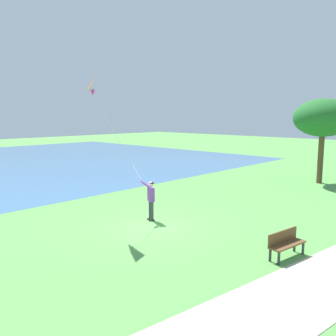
{
  "coord_description": "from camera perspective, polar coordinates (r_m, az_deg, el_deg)",
  "views": [
    {
      "loc": [
        10.18,
        -9.74,
        4.59
      ],
      "look_at": [
        -0.35,
        1.29,
        2.29
      ],
      "focal_mm": 37.49,
      "sensor_mm": 36.0,
      "label": 1
    }
  ],
  "objects": [
    {
      "name": "flying_kite",
      "position": [
        14.52,
        -11.67,
        13.04
      ],
      "size": [
        1.41,
        2.14,
        4.44
      ],
      "color": "orange"
    },
    {
      "name": "lake_water",
      "position": [
        37.57,
        -24.5,
        0.78
      ],
      "size": [
        36.0,
        44.0,
        0.01
      ],
      "primitive_type": "cube",
      "color": "teal",
      "rests_on": "ground"
    },
    {
      "name": "ground_plane",
      "position": [
        14.82,
        -2.5,
        -9.48
      ],
      "size": [
        120.0,
        120.0,
        0.0
      ],
      "primitive_type": "plane",
      "color": "#569947"
    },
    {
      "name": "tree_treeline_right",
      "position": [
        25.76,
        23.91,
        7.41
      ],
      "size": [
        3.81,
        4.06,
        5.69
      ],
      "color": "brown",
      "rests_on": "ground"
    },
    {
      "name": "person_kite_flyer",
      "position": [
        15.4,
        -2.85,
        -4.74
      ],
      "size": [
        0.51,
        0.63,
        1.83
      ],
      "color": "#232328",
      "rests_on": "ground"
    },
    {
      "name": "park_bench_near_walkway",
      "position": [
        12.24,
        18.56,
        -11.35
      ],
      "size": [
        0.66,
        1.55,
        0.88
      ],
      "color": "brown",
      "rests_on": "ground"
    }
  ]
}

